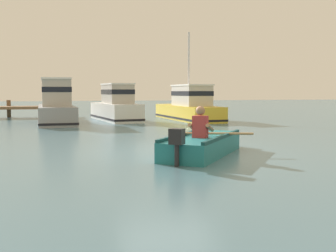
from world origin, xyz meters
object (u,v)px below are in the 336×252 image
object	(u,v)px
rowboat_with_person	(203,144)
moored_boat_yellow	(189,107)
moored_boat_white	(116,107)
moored_boat_grey	(56,107)

from	to	relation	value
rowboat_with_person	moored_boat_yellow	size ratio (longest dim) A/B	0.50
rowboat_with_person	moored_boat_white	size ratio (longest dim) A/B	0.61
moored_boat_white	rowboat_with_person	bearing A→B (deg)	-88.14
moored_boat_grey	moored_boat_white	bearing A→B (deg)	17.02
moored_boat_grey	moored_boat_white	xyz separation A→B (m)	(3.08, 0.94, -0.06)
moored_boat_white	moored_boat_yellow	bearing A→B (deg)	-8.81
moored_boat_white	moored_boat_yellow	distance (m)	3.95
moored_boat_white	moored_boat_yellow	size ratio (longest dim) A/B	0.83
moored_boat_grey	moored_boat_yellow	bearing A→B (deg)	2.77
moored_boat_grey	moored_boat_yellow	xyz separation A→B (m)	(6.98, 0.34, -0.09)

